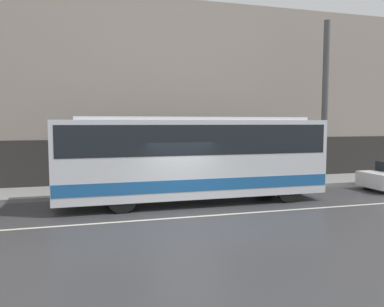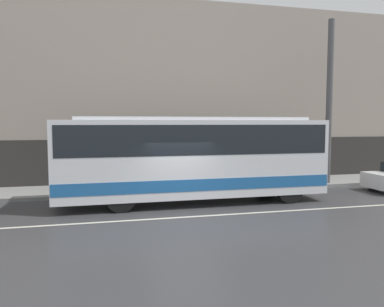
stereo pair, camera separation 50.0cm
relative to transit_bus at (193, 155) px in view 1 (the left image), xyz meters
The scene contains 6 objects.
ground_plane 3.11m from the transit_bus, 109.33° to the right, with size 60.00×60.00×0.00m, color #38383A.
sidewalk 3.78m from the transit_bus, 104.17° to the left, with size 60.00×2.98×0.16m.
building_facade 5.57m from the transit_bus, 99.49° to the left, with size 60.00×0.35×9.56m.
lane_stripe 3.11m from the transit_bus, 109.33° to the right, with size 54.00×0.14×0.01m.
transit_bus is the anchor object (origin of this frame).
utility_pole_near 8.24m from the transit_bus, 16.20° to the left, with size 0.30×0.30×8.17m.
Camera 1 is at (-3.28, -12.12, 3.22)m, focal length 35.00 mm.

